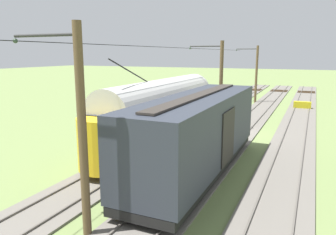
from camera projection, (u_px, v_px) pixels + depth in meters
The scene contains 11 objects.
ground_plane at pixel (237, 134), 24.34m from camera, with size 220.00×220.00×0.00m, color olive.
track_streetcar_siding at pixel (294, 138), 23.00m from camera, with size 2.80×80.00×0.18m.
track_adjacent_siding at pixel (238, 133), 24.61m from camera, with size 2.80×80.00×0.18m.
track_third_siding at pixel (188, 128), 26.23m from camera, with size 2.80×80.00×0.18m.
vintage_streetcar at pixel (162, 111), 21.33m from camera, with size 2.65×15.50×5.55m.
boxcar_adjacent at pixel (199, 132), 15.95m from camera, with size 2.96×12.32×3.85m.
catenary_pole_foreground at pixel (256, 73), 39.40m from camera, with size 2.75×0.28×6.90m.
catenary_pole_mid_near at pixel (220, 85), 24.76m from camera, with size 2.75×0.28×6.90m.
catenary_pole_mid_far at pixel (80, 130), 10.12m from camera, with size 2.75×0.28×6.90m.
overhead_wire_run at pixel (145, 46), 18.53m from camera, with size 2.55×53.07×0.18m.
track_end_bumper at pixel (302, 105), 35.47m from camera, with size 1.80×0.60×0.80m, color #B2A519.
Camera 1 is at (-4.98, 23.68, 5.94)m, focal length 34.75 mm.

